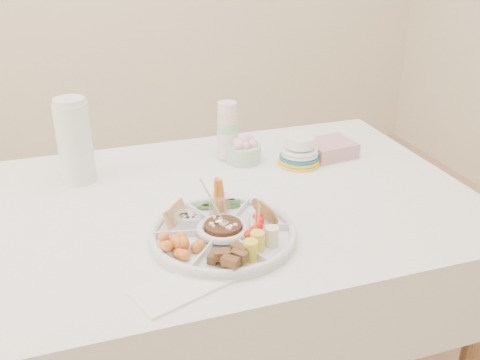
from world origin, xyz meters
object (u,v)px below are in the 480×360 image
object	(u,v)px
dining_table	(224,299)
plate_stack	(300,151)
thermos	(75,140)
party_tray	(223,231)

from	to	relation	value
dining_table	plate_stack	world-z (taller)	plate_stack
dining_table	plate_stack	distance (m)	0.56
thermos	plate_stack	distance (m)	0.74
dining_table	thermos	distance (m)	0.71
party_tray	thermos	bearing A→B (deg)	124.74
thermos	plate_stack	xyz separation A→B (m)	(0.73, -0.11, -0.09)
thermos	plate_stack	world-z (taller)	thermos
dining_table	thermos	world-z (taller)	thermos
dining_table	party_tray	size ratio (longest dim) A/B	4.00
party_tray	dining_table	bearing A→B (deg)	73.99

